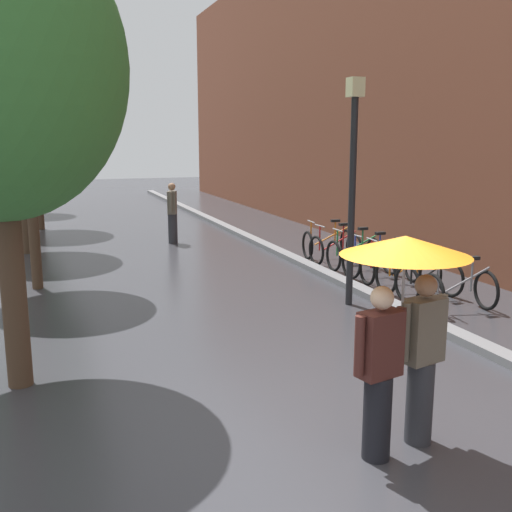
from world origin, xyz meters
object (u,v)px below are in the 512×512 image
at_px(street_tree_1, 22,68).
at_px(street_tree_2, 17,97).
at_px(parked_bicycle_1, 429,280).
at_px(street_lamp_post, 353,174).
at_px(street_tree_3, 31,93).
at_px(parked_bicycle_5, 354,253).
at_px(couple_under_umbrella, 403,307).
at_px(parked_bicycle_4, 371,259).
at_px(parked_bicycle_6, 335,248).
at_px(parked_bicycle_7, 327,243).
at_px(street_tree_4, 25,129).
at_px(parked_bicycle_0, 460,291).
at_px(parked_bicycle_3, 390,266).
at_px(parked_bicycle_2, 408,273).
at_px(pedestrian_walking_midground, 172,213).

relative_size(street_tree_1, street_tree_2, 0.99).
distance_m(parked_bicycle_1, street_lamp_post, 2.48).
height_order(street_tree_3, parked_bicycle_5, street_tree_3).
bearing_deg(couple_under_umbrella, parked_bicycle_4, 61.29).
bearing_deg(parked_bicycle_5, parked_bicycle_6, 96.98).
relative_size(parked_bicycle_4, parked_bicycle_7, 1.00).
distance_m(street_tree_2, couple_under_umbrella, 12.56).
xyz_separation_m(street_tree_1, parked_bicycle_1, (6.76, -3.35, -3.82)).
height_order(street_tree_3, parked_bicycle_7, street_tree_3).
bearing_deg(street_tree_2, parked_bicycle_7, -25.08).
xyz_separation_m(parked_bicycle_5, parked_bicycle_7, (0.02, 1.39, 0.00)).
height_order(street_tree_4, parked_bicycle_0, street_tree_4).
bearing_deg(parked_bicycle_1, parked_bicycle_3, 89.29).
relative_size(street_tree_3, parked_bicycle_2, 5.51).
height_order(street_tree_2, pedestrian_walking_midground, street_tree_2).
bearing_deg(parked_bicycle_4, parked_bicycle_7, 89.61).
bearing_deg(parked_bicycle_2, parked_bicycle_7, 89.77).
bearing_deg(parked_bicycle_6, pedestrian_walking_midground, 126.64).
distance_m(parked_bicycle_3, couple_under_umbrella, 6.84).
distance_m(parked_bicycle_1, parked_bicycle_7, 4.14).
distance_m(street_tree_1, street_lamp_post, 6.38).
height_order(parked_bicycle_1, parked_bicycle_5, same).
distance_m(street_tree_1, parked_bicycle_3, 8.04).
bearing_deg(pedestrian_walking_midground, parked_bicycle_5, -57.02).
bearing_deg(street_tree_2, parked_bicycle_5, -33.82).
height_order(parked_bicycle_4, couple_under_umbrella, couple_under_umbrella).
xyz_separation_m(parked_bicycle_3, couple_under_umbrella, (-3.56, -5.75, 1.03)).
relative_size(street_tree_4, parked_bicycle_1, 4.10).
distance_m(street_tree_4, parked_bicycle_6, 14.80).
distance_m(street_tree_4, parked_bicycle_1, 17.94).
bearing_deg(parked_bicycle_2, parked_bicycle_4, 90.03).
bearing_deg(parked_bicycle_7, couple_under_umbrella, -112.43).
bearing_deg(parked_bicycle_2, street_tree_4, 113.98).
xyz_separation_m(street_tree_4, parked_bicycle_7, (6.97, -12.13, -2.91)).
bearing_deg(street_tree_2, street_lamp_post, -52.71).
distance_m(street_tree_2, parked_bicycle_0, 11.37).
bearing_deg(parked_bicycle_2, couple_under_umbrella, -124.87).
xyz_separation_m(parked_bicycle_4, street_lamp_post, (-1.50, -1.77, 1.94)).
height_order(parked_bicycle_3, street_lamp_post, street_lamp_post).
relative_size(parked_bicycle_0, street_lamp_post, 0.29).
bearing_deg(street_lamp_post, street_tree_2, 127.29).
bearing_deg(parked_bicycle_2, parked_bicycle_6, 91.94).
xyz_separation_m(parked_bicycle_1, couple_under_umbrella, (-3.54, -4.42, 1.03)).
bearing_deg(street_tree_1, parked_bicycle_4, -11.35).
relative_size(street_tree_4, pedestrian_walking_midground, 2.76).
bearing_deg(parked_bicycle_5, couple_under_umbrella, -116.11).
relative_size(parked_bicycle_1, parked_bicycle_4, 1.01).
bearing_deg(parked_bicycle_6, parked_bicycle_0, -88.10).
height_order(parked_bicycle_3, parked_bicycle_7, same).
relative_size(parked_bicycle_0, pedestrian_walking_midground, 0.67).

